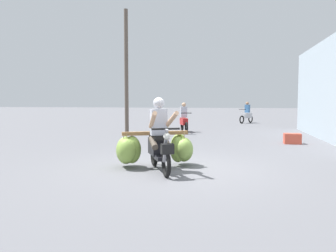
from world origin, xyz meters
TOP-DOWN VIEW (x-y plane):
  - ground_plane at (0.00, 0.00)m, footprint 120.00×120.00m
  - motorbike_main_loaded at (-0.57, 0.09)m, footprint 1.89×2.00m
  - motorbike_distant_ahead_left at (-1.11, 8.96)m, footprint 0.69×1.56m
  - motorbike_distant_ahead_right at (2.13, 16.01)m, footprint 0.97×1.40m
  - produce_crate at (3.20, 5.13)m, footprint 0.56×0.40m
  - utility_pole at (-3.69, 8.12)m, footprint 0.18×0.18m

SIDE VIEW (x-z plane):
  - ground_plane at x=0.00m, z-range 0.00..0.00m
  - produce_crate at x=3.20m, z-range 0.00..0.36m
  - motorbike_main_loaded at x=-0.57m, z-range -0.31..1.27m
  - motorbike_distant_ahead_left at x=-1.11m, z-range -0.13..1.27m
  - motorbike_distant_ahead_right at x=2.13m, z-range -0.13..1.27m
  - utility_pole at x=-3.69m, z-range 0.00..5.66m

